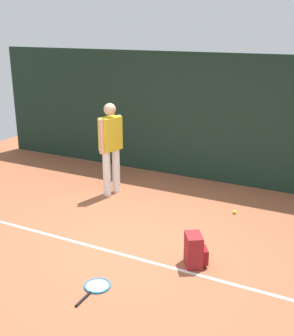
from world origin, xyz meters
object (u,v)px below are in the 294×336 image
object	(u,v)px
tennis_player	(111,144)
backpack	(195,251)
tennis_ball_near_player	(235,212)
tennis_racket	(96,287)

from	to	relation	value
tennis_player	backpack	bearing A→B (deg)	67.81
tennis_player	tennis_ball_near_player	distance (m)	2.49
tennis_player	tennis_racket	size ratio (longest dim) A/B	2.76
tennis_racket	backpack	size ratio (longest dim) A/B	1.40
backpack	tennis_racket	bearing A→B (deg)	107.25
tennis_player	tennis_racket	distance (m)	3.20
tennis_ball_near_player	backpack	bearing A→B (deg)	-90.38
backpack	tennis_ball_near_player	size ratio (longest dim) A/B	6.67
tennis_racket	backpack	world-z (taller)	backpack
backpack	tennis_ball_near_player	distance (m)	1.83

